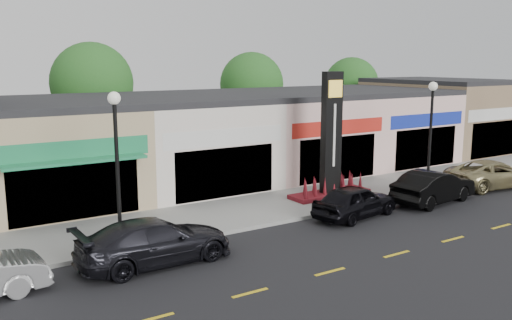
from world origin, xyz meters
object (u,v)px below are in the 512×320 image
object	(u,v)px
lamp_east_near	(431,125)
pylon_sign	(331,153)
car_dark_sedan	(155,241)
car_black_sedan	(355,201)
lamp_west_near	(117,154)
car_gold_suv	(493,174)
car_black_conv	(434,187)

from	to	relation	value
lamp_east_near	pylon_sign	bearing A→B (deg)	161.25
car_dark_sedan	car_black_sedan	distance (m)	9.30
lamp_west_near	car_gold_suv	world-z (taller)	lamp_west_near
car_black_sedan	car_gold_suv	bearing A→B (deg)	-97.53
car_dark_sedan	car_gold_suv	xyz separation A→B (m)	(19.37, 0.81, -0.03)
lamp_east_near	car_dark_sedan	bearing A→B (deg)	-173.25
pylon_sign	car_black_sedan	distance (m)	3.59
pylon_sign	car_black_sedan	bearing A→B (deg)	-110.68
car_dark_sedan	car_black_sedan	xyz separation A→B (m)	(9.29, 0.49, -0.04)
lamp_east_near	car_dark_sedan	world-z (taller)	lamp_east_near
car_dark_sedan	pylon_sign	bearing A→B (deg)	-73.35
lamp_east_near	car_gold_suv	world-z (taller)	lamp_east_near
car_dark_sedan	lamp_west_near	bearing A→B (deg)	15.29
pylon_sign	car_black_conv	world-z (taller)	pylon_sign
lamp_east_near	car_black_sedan	distance (m)	6.87
pylon_sign	lamp_west_near	bearing A→B (deg)	-171.23
pylon_sign	car_gold_suv	distance (m)	9.47
lamp_west_near	car_gold_suv	bearing A→B (deg)	-2.92
car_black_sedan	car_black_conv	world-z (taller)	car_black_conv
car_dark_sedan	car_black_conv	size ratio (longest dim) A/B	1.10
car_black_sedan	car_gold_suv	size ratio (longest dim) A/B	0.81
car_black_sedan	lamp_west_near	bearing A→B (deg)	72.96
lamp_west_near	pylon_sign	world-z (taller)	pylon_sign
car_black_sedan	car_dark_sedan	bearing A→B (deg)	83.70
lamp_west_near	pylon_sign	distance (m)	11.19
lamp_west_near	lamp_east_near	bearing A→B (deg)	0.00
lamp_east_near	car_dark_sedan	xyz separation A→B (m)	(-15.43, -1.83, -2.72)
pylon_sign	car_gold_suv	xyz separation A→B (m)	(8.93, -2.71, -1.55)
lamp_east_near	pylon_sign	xyz separation A→B (m)	(-5.00, 1.70, -1.20)
car_black_conv	car_gold_suv	distance (m)	5.32
lamp_west_near	car_black_sedan	distance (m)	10.32
pylon_sign	car_gold_suv	size ratio (longest dim) A/B	1.15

